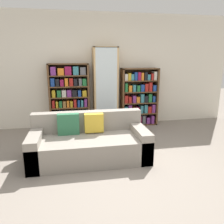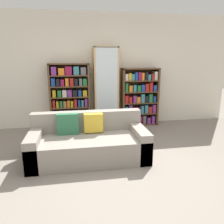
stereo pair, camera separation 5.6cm
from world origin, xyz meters
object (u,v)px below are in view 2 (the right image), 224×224
bookshelf_left (70,97)px  display_cabinet (106,88)px  bookshelf_right (140,98)px  wine_bottle (140,132)px  couch (89,143)px

bookshelf_left → display_cabinet: (0.86, -0.02, 0.19)m
bookshelf_left → display_cabinet: display_cabinet is taller
bookshelf_right → wine_bottle: size_ratio=3.89×
bookshelf_right → wine_bottle: bearing=-105.5°
couch → bookshelf_left: size_ratio=1.25×
bookshelf_right → couch: bearing=-129.2°
bookshelf_left → display_cabinet: 0.88m
couch → bookshelf_right: bookshelf_right is taller
wine_bottle → couch: bearing=-147.8°
couch → wine_bottle: bearing=32.2°
couch → display_cabinet: display_cabinet is taller
bookshelf_left → couch: bearing=-79.7°
wine_bottle → bookshelf_right: bearing=74.5°
couch → wine_bottle: couch is taller
bookshelf_left → wine_bottle: 1.86m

